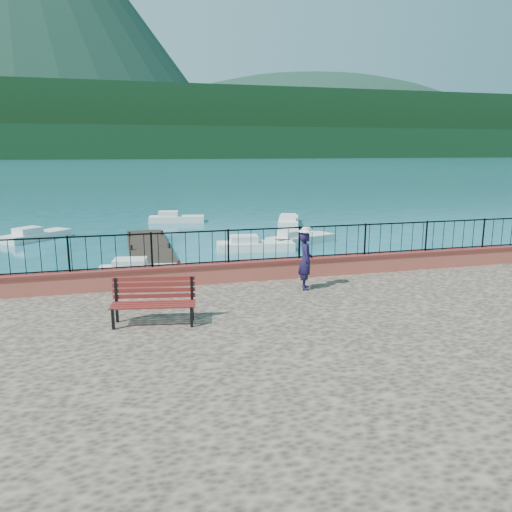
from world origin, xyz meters
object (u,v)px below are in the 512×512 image
boat_1 (255,243)px  boat_5 (289,219)px  boat_4 (177,216)px  boat_0 (144,268)px  person (306,261)px  boat_2 (301,236)px  boat_3 (37,233)px  park_bench (154,311)px

boat_1 → boat_5: size_ratio=0.92×
boat_1 → boat_4: same height
boat_0 → boat_4: same height
boat_1 → boat_4: size_ratio=1.02×
boat_0 → boat_1: bearing=45.2°
person → boat_0: 8.47m
boat_0 → boat_1: 7.10m
boat_2 → boat_3: same height
boat_5 → park_bench: bearing=173.6°
boat_0 → boat_3: (-5.46, 10.42, 0.00)m
park_bench → boat_0: park_bench is taller
boat_0 → boat_4: 15.77m
boat_0 → boat_5: size_ratio=0.85×
person → boat_0: person is taller
boat_2 → boat_5: (1.59, 6.76, 0.00)m
person → boat_4: 22.79m
boat_3 → person: bearing=-106.6°
person → boat_5: (6.17, 19.44, -1.61)m
boat_3 → boat_5: (15.74, 1.79, 0.00)m
person → boat_5: person is taller
person → boat_0: bearing=44.1°
person → boat_5: 20.46m
park_bench → person: 4.68m
boat_3 → boat_1: bearing=-74.1°
boat_0 → boat_4: bearing=88.1°
person → boat_3: size_ratio=0.43×
park_bench → boat_3: park_bench is taller
boat_1 → person: bearing=-90.4°
boat_4 → boat_3: bearing=-140.2°
park_bench → boat_2: bearing=69.0°
park_bench → boat_3: (-5.28, 19.47, -1.11)m
boat_4 → boat_1: bearing=-67.4°
person → boat_2: bearing=-5.4°
boat_3 → boat_4: (8.48, 5.06, 0.00)m
boat_0 → boat_5: (10.28, 12.21, 0.00)m
boat_0 → boat_4: size_ratio=0.95×
person → boat_5: size_ratio=0.38×
boat_2 → person: bearing=-129.8°
person → boat_5: bearing=-3.1°
person → boat_2: (4.58, 12.68, -1.61)m
boat_1 → boat_4: (-2.72, 11.30, 0.00)m
park_bench → boat_3: size_ratio=0.51×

